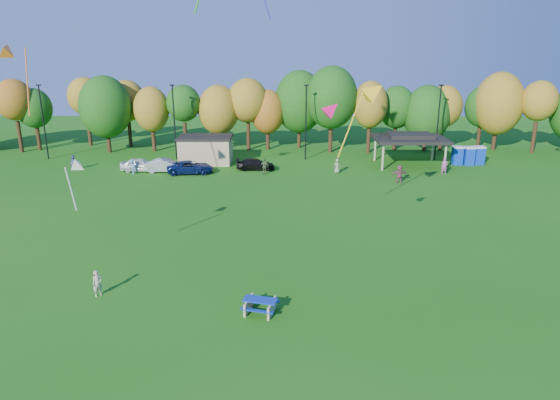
{
  "coord_description": "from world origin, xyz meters",
  "views": [
    {
      "loc": [
        -0.62,
        -20.58,
        13.51
      ],
      "look_at": [
        -0.85,
        6.0,
        5.26
      ],
      "focal_mm": 32.0,
      "sensor_mm": 36.0,
      "label": 1
    }
  ],
  "objects_px": {
    "kite_flyer": "(97,283)",
    "car_d": "(255,164)",
    "porta_potties": "(468,156)",
    "car_b": "(166,166)",
    "car_c": "(190,167)",
    "car_a": "(141,165)",
    "picnic_table": "(260,305)"
  },
  "relations": [
    {
      "from": "porta_potties",
      "to": "kite_flyer",
      "type": "distance_m",
      "value": 45.96
    },
    {
      "from": "porta_potties",
      "to": "picnic_table",
      "type": "relative_size",
      "value": 1.8
    },
    {
      "from": "car_c",
      "to": "picnic_table",
      "type": "bearing_deg",
      "value": -170.38
    },
    {
      "from": "picnic_table",
      "to": "car_b",
      "type": "height_order",
      "value": "car_b"
    },
    {
      "from": "car_b",
      "to": "car_d",
      "type": "bearing_deg",
      "value": -83.46
    },
    {
      "from": "car_d",
      "to": "kite_flyer",
      "type": "bearing_deg",
      "value": 164.46
    },
    {
      "from": "picnic_table",
      "to": "car_d",
      "type": "xyz_separation_m",
      "value": [
        -2.02,
        31.77,
        0.18
      ]
    },
    {
      "from": "kite_flyer",
      "to": "car_c",
      "type": "relative_size",
      "value": 0.3
    },
    {
      "from": "porta_potties",
      "to": "car_b",
      "type": "relative_size",
      "value": 0.84
    },
    {
      "from": "car_a",
      "to": "car_b",
      "type": "relative_size",
      "value": 0.99
    },
    {
      "from": "porta_potties",
      "to": "car_c",
      "type": "distance_m",
      "value": 32.44
    },
    {
      "from": "car_b",
      "to": "car_c",
      "type": "height_order",
      "value": "car_b"
    },
    {
      "from": "car_a",
      "to": "kite_flyer",
      "type": "bearing_deg",
      "value": -165.68
    },
    {
      "from": "kite_flyer",
      "to": "car_d",
      "type": "bearing_deg",
      "value": 34.16
    },
    {
      "from": "porta_potties",
      "to": "car_a",
      "type": "height_order",
      "value": "porta_potties"
    },
    {
      "from": "car_b",
      "to": "car_d",
      "type": "relative_size",
      "value": 1.03
    },
    {
      "from": "picnic_table",
      "to": "porta_potties",
      "type": "bearing_deg",
      "value": 70.69
    },
    {
      "from": "car_b",
      "to": "picnic_table",
      "type": "bearing_deg",
      "value": -158.77
    },
    {
      "from": "car_a",
      "to": "car_b",
      "type": "distance_m",
      "value": 2.89
    },
    {
      "from": "porta_potties",
      "to": "car_c",
      "type": "height_order",
      "value": "porta_potties"
    },
    {
      "from": "car_a",
      "to": "car_d",
      "type": "height_order",
      "value": "car_a"
    },
    {
      "from": "car_d",
      "to": "picnic_table",
      "type": "bearing_deg",
      "value": -178.42
    },
    {
      "from": "car_a",
      "to": "car_d",
      "type": "distance_m",
      "value": 12.87
    },
    {
      "from": "kite_flyer",
      "to": "car_c",
      "type": "bearing_deg",
      "value": 47.41
    },
    {
      "from": "porta_potties",
      "to": "car_c",
      "type": "relative_size",
      "value": 0.74
    },
    {
      "from": "porta_potties",
      "to": "picnic_table",
      "type": "distance_m",
      "value": 41.5
    },
    {
      "from": "porta_potties",
      "to": "picnic_table",
      "type": "bearing_deg",
      "value": -123.69
    },
    {
      "from": "kite_flyer",
      "to": "car_c",
      "type": "height_order",
      "value": "kite_flyer"
    },
    {
      "from": "picnic_table",
      "to": "car_b",
      "type": "bearing_deg",
      "value": 125.76
    },
    {
      "from": "kite_flyer",
      "to": "car_b",
      "type": "xyz_separation_m",
      "value": [
        -2.77,
        28.83,
        -0.02
      ]
    },
    {
      "from": "car_b",
      "to": "car_d",
      "type": "xyz_separation_m",
      "value": [
        9.96,
        1.17,
        -0.11
      ]
    },
    {
      "from": "porta_potties",
      "to": "car_d",
      "type": "bearing_deg",
      "value": -173.71
    }
  ]
}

